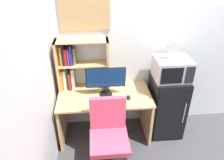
{
  "coord_description": "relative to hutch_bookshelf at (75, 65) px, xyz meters",
  "views": [
    {
      "loc": [
        -1.03,
        -2.79,
        2.4
      ],
      "look_at": [
        -0.81,
        -0.36,
        0.98
      ],
      "focal_mm": 34.65,
      "sensor_mm": 36.0,
      "label": 1
    }
  ],
  "objects": [
    {
      "name": "wall_corkboard",
      "position": [
        0.18,
        0.09,
        0.67
      ],
      "size": [
        0.64,
        0.02,
        0.45
      ],
      "primitive_type": "cube",
      "color": "tan"
    },
    {
      "name": "mini_fridge",
      "position": [
        1.3,
        -0.19,
        -0.64
      ],
      "size": [
        0.46,
        0.52,
        0.93
      ],
      "color": "black",
      "rests_on": "ground_plane"
    },
    {
      "name": "desk_fan",
      "position": [
        1.27,
        -0.19,
        0.25
      ],
      "size": [
        0.15,
        0.11,
        0.24
      ],
      "color": "silver",
      "rests_on": "microwave"
    },
    {
      "name": "wall_left",
      "position": [
        -0.32,
        -1.5,
        0.2
      ],
      "size": [
        0.04,
        4.4,
        2.6
      ],
      "primitive_type": "cube",
      "color": "silver",
      "rests_on": "ground_plane"
    },
    {
      "name": "desk",
      "position": [
        0.39,
        -0.23,
        -0.59
      ],
      "size": [
        1.27,
        0.66,
        0.73
      ],
      "color": "tan",
      "rests_on": "ground_plane"
    },
    {
      "name": "desk_chair",
      "position": [
        0.4,
        -0.77,
        -0.68
      ],
      "size": [
        0.52,
        0.52,
        0.96
      ],
      "color": "black",
      "rests_on": "ground_plane"
    },
    {
      "name": "monitor",
      "position": [
        0.41,
        -0.22,
        -0.13
      ],
      "size": [
        0.53,
        0.18,
        0.4
      ],
      "color": "black",
      "rests_on": "desk"
    },
    {
      "name": "wall_back",
      "position": [
        1.7,
        0.12,
        0.2
      ],
      "size": [
        6.4,
        0.04,
        2.6
      ],
      "primitive_type": "cube",
      "color": "silver",
      "rests_on": "ground_plane"
    },
    {
      "name": "microwave",
      "position": [
        1.3,
        -0.19,
        -0.03
      ],
      "size": [
        0.47,
        0.39,
        0.29
      ],
      "color": "#ADADB2",
      "rests_on": "mini_fridge"
    },
    {
      "name": "computer_mouse",
      "position": [
        0.7,
        -0.34,
        -0.35
      ],
      "size": [
        0.05,
        0.09,
        0.04
      ],
      "primitive_type": "ellipsoid",
      "color": "black",
      "rests_on": "desk"
    },
    {
      "name": "keyboard",
      "position": [
        0.42,
        -0.37,
        -0.36
      ],
      "size": [
        0.44,
        0.12,
        0.02
      ],
      "primitive_type": "cube",
      "color": "#333338",
      "rests_on": "desk"
    },
    {
      "name": "hutch_bookshelf",
      "position": [
        0.0,
        0.0,
        0.0
      ],
      "size": [
        0.7,
        0.22,
        0.72
      ],
      "color": "tan",
      "rests_on": "desk"
    }
  ]
}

